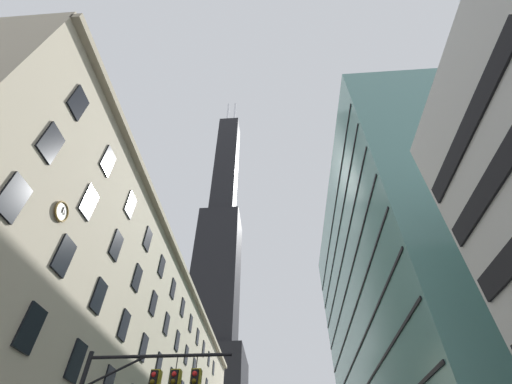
# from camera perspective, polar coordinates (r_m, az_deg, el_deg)

# --- Properties ---
(station_building) EXTENTS (18.07, 72.16, 25.44)m
(station_building) POSITION_cam_1_polar(r_m,az_deg,el_deg) (49.15, -24.49, -27.41)
(station_building) COLOR #BCAF93
(station_building) RESTS_ON ground
(dark_skyscraper) EXTENTS (22.93, 22.93, 183.86)m
(dark_skyscraper) POSITION_cam_1_polar(r_m,az_deg,el_deg) (124.12, -7.19, -18.56)
(dark_skyscraper) COLOR black
(dark_skyscraper) RESTS_ON ground
(glass_office_midrise) EXTENTS (18.98, 46.20, 42.31)m
(glass_office_midrise) POSITION_cam_1_polar(r_m,az_deg,el_deg) (52.16, 26.30, -17.43)
(glass_office_midrise) COLOR slate
(glass_office_midrise) RESTS_ON ground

